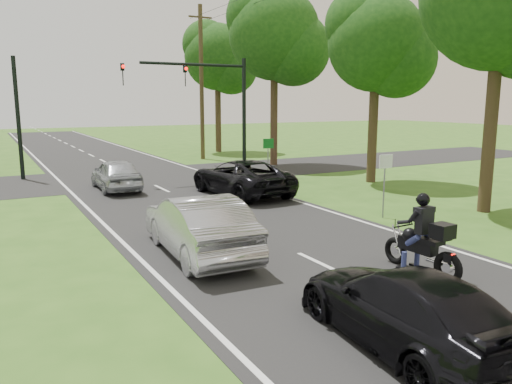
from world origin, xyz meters
TOP-DOWN VIEW (x-y plane):
  - ground at (0.00, 0.00)m, footprint 140.00×140.00m
  - road at (0.00, 10.00)m, footprint 8.00×100.00m
  - cross_road at (0.00, 16.00)m, footprint 60.00×7.00m
  - motorcycle_rider at (1.61, -1.59)m, footprint 0.61×2.17m
  - dark_suv at (2.43, 9.00)m, footprint 2.80×5.44m
  - silver_sedan at (-2.28, 2.11)m, footprint 1.90×4.75m
  - silver_suv at (-1.83, 12.64)m, footprint 1.71×4.09m
  - dark_car_behind at (-1.25, -3.87)m, footprint 2.14×4.49m
  - traffic_signal at (3.34, 14.00)m, footprint 6.38×0.44m
  - signal_pole_far at (-5.20, 18.00)m, footprint 0.20×0.20m
  - utility_pole_far at (6.20, 22.00)m, footprint 1.60×0.28m
  - sign_white at (4.70, 2.98)m, footprint 0.55×0.07m
  - sign_green at (4.90, 10.98)m, footprint 0.55×0.07m
  - tree_row_c at (9.75, 8.80)m, footprint 4.80×4.65m
  - tree_row_d at (9.10, 16.76)m, footprint 5.76×5.58m
  - tree_row_e at (9.48, 25.78)m, footprint 5.28×5.12m

SIDE VIEW (x-z plane):
  - ground at x=0.00m, z-range 0.00..0.00m
  - cross_road at x=0.00m, z-range 0.00..0.01m
  - road at x=0.00m, z-range 0.00..0.01m
  - dark_car_behind at x=-1.25m, z-range 0.01..1.28m
  - silver_suv at x=-1.83m, z-range 0.01..1.39m
  - motorcycle_rider at x=1.61m, z-range -0.20..1.67m
  - dark_suv at x=2.43m, z-range 0.01..1.48m
  - silver_sedan at x=-2.28m, z-range 0.01..1.55m
  - sign_white at x=4.70m, z-range 0.54..2.66m
  - sign_green at x=4.90m, z-range 0.54..2.66m
  - signal_pole_far at x=-5.20m, z-range 0.00..6.00m
  - traffic_signal at x=3.34m, z-range 1.14..7.14m
  - utility_pole_far at x=6.20m, z-range 0.08..10.08m
  - tree_row_c at x=9.75m, z-range 1.85..10.61m
  - tree_row_e at x=9.48m, z-range 2.03..11.64m
  - tree_row_d at x=9.10m, z-range 2.21..12.66m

